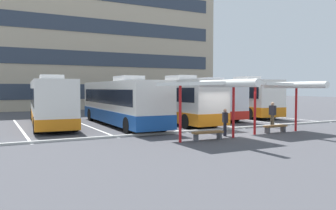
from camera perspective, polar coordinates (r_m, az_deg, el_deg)
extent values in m
plane|color=#47474C|center=(20.47, 10.58, -4.73)|extent=(160.00, 160.00, 0.00)
cube|color=tan|center=(51.47, -13.62, 11.30)|extent=(34.56, 14.66, 20.62)
cube|color=#2D3847|center=(43.81, -11.12, 2.27)|extent=(31.80, 0.08, 1.81)
cube|color=#2D3847|center=(43.97, -11.17, 7.65)|extent=(31.80, 0.08, 1.81)
cube|color=#2D3847|center=(44.50, -11.22, 12.94)|extent=(31.80, 0.08, 1.81)
cube|color=silver|center=(25.81, -19.28, 0.61)|extent=(3.47, 12.28, 2.94)
cube|color=orange|center=(25.88, -19.24, -1.90)|extent=(3.51, 12.33, 0.67)
cube|color=black|center=(25.80, -19.29, 1.41)|extent=(3.42, 11.32, 1.12)
cube|color=black|center=(31.82, -20.01, 1.63)|extent=(2.16, 0.26, 1.77)
cube|color=silver|center=(24.29, -19.11, 4.38)|extent=(1.65, 2.32, 0.36)
cylinder|color=black|center=(30.28, -21.93, -1.48)|extent=(0.38, 1.02, 1.00)
cylinder|color=black|center=(30.41, -17.67, -1.40)|extent=(0.38, 1.02, 1.00)
cylinder|color=black|center=(21.40, -21.46, -3.21)|extent=(0.38, 1.02, 1.00)
cylinder|color=black|center=(21.58, -15.45, -3.06)|extent=(0.38, 1.02, 1.00)
cube|color=silver|center=(24.46, -7.88, 0.56)|extent=(2.73, 12.20, 2.88)
cube|color=#194C9E|center=(24.52, -7.87, -1.79)|extent=(2.77, 12.24, 0.87)
cube|color=black|center=(24.44, -7.89, 1.48)|extent=(2.74, 11.23, 0.99)
cube|color=black|center=(30.23, -11.59, 1.62)|extent=(2.19, 0.12, 1.73)
cube|color=silver|center=(23.01, -6.69, 4.46)|extent=(1.54, 2.23, 0.36)
cylinder|color=black|center=(28.50, -12.96, -1.61)|extent=(0.32, 1.01, 1.00)
cylinder|color=black|center=(29.13, -8.58, -1.47)|extent=(0.32, 1.01, 1.00)
cylinder|color=black|center=(19.95, -6.82, -3.45)|extent=(0.32, 1.01, 1.00)
cylinder|color=black|center=(20.84, -0.88, -3.16)|extent=(0.32, 1.01, 1.00)
cube|color=silver|center=(26.34, 0.54, 0.87)|extent=(2.44, 11.54, 2.99)
cube|color=orange|center=(26.40, 0.54, -1.52)|extent=(2.48, 11.58, 0.79)
cube|color=black|center=(26.33, 0.55, 1.89)|extent=(2.47, 10.62, 0.96)
cube|color=black|center=(31.50, -4.43, 1.85)|extent=(2.15, 0.08, 1.80)
cube|color=silver|center=(25.07, 2.12, 4.60)|extent=(1.47, 2.20, 0.36)
cylinder|color=black|center=(29.69, -5.20, -1.37)|extent=(0.30, 1.00, 1.00)
cylinder|color=black|center=(30.62, -1.33, -1.23)|extent=(0.30, 1.00, 1.00)
cylinder|color=black|center=(22.25, 3.12, -2.78)|extent=(0.30, 1.00, 1.00)
cylinder|color=black|center=(23.48, 7.82, -2.51)|extent=(0.30, 1.00, 1.00)
cube|color=silver|center=(30.52, 5.85, 1.09)|extent=(3.52, 10.67, 2.95)
cube|color=red|center=(30.58, 5.84, -1.07)|extent=(3.57, 10.72, 0.65)
cube|color=black|center=(30.51, 5.85, 1.88)|extent=(3.47, 9.84, 1.02)
cube|color=black|center=(35.19, 1.84, 1.92)|extent=(2.23, 0.29, 1.77)
cube|color=silver|center=(29.37, 7.08, 4.25)|extent=(1.72, 2.34, 0.36)
cylinder|color=black|center=(33.35, 1.11, -0.89)|extent=(0.39, 1.02, 1.00)
cylinder|color=black|center=(34.34, 4.68, -0.79)|extent=(0.39, 1.02, 1.00)
cylinder|color=black|center=(26.85, 7.31, -1.83)|extent=(0.39, 1.02, 1.00)
cylinder|color=black|center=(28.07, 11.46, -1.66)|extent=(0.39, 1.02, 1.00)
cube|color=silver|center=(33.15, 11.90, 1.34)|extent=(3.52, 10.39, 3.13)
cube|color=orange|center=(33.20, 11.88, -0.66)|extent=(3.57, 10.43, 0.81)
cube|color=black|center=(33.14, 11.91, 2.20)|extent=(3.47, 9.58, 1.04)
cube|color=black|center=(37.44, 7.57, 2.12)|extent=(2.21, 0.30, 1.88)
cube|color=silver|center=(32.10, 13.21, 4.39)|extent=(1.72, 2.34, 0.36)
cylinder|color=black|center=(35.57, 7.19, -0.68)|extent=(0.40, 1.03, 1.00)
cylinder|color=black|center=(36.76, 10.33, -0.59)|extent=(0.40, 1.03, 1.00)
cylinder|color=black|center=(29.69, 13.79, -1.44)|extent=(0.40, 1.03, 1.00)
cylinder|color=black|center=(31.10, 17.25, -1.30)|extent=(0.40, 1.03, 1.00)
cube|color=white|center=(24.37, -23.68, -3.70)|extent=(0.16, 14.00, 0.01)
cube|color=white|center=(25.06, -13.67, -3.36)|extent=(0.16, 14.00, 0.01)
cube|color=white|center=(26.46, -4.46, -2.96)|extent=(0.16, 14.00, 0.01)
cube|color=white|center=(28.47, 3.63, -2.55)|extent=(0.16, 14.00, 0.01)
cube|color=white|center=(30.97, 10.54, -2.15)|extent=(0.16, 14.00, 0.01)
cube|color=white|center=(33.84, 16.34, -1.80)|extent=(0.16, 14.00, 0.01)
cylinder|color=red|center=(16.68, 2.08, -1.46)|extent=(0.14, 0.14, 2.86)
cylinder|color=red|center=(18.56, 11.01, -1.07)|extent=(0.14, 0.14, 2.86)
cube|color=white|center=(17.52, 6.81, 3.68)|extent=(4.33, 3.34, 0.27)
cylinder|color=white|center=(16.29, 9.86, 3.61)|extent=(0.36, 4.32, 0.36)
cube|color=brown|center=(17.67, 6.74, -4.60)|extent=(1.73, 0.51, 0.10)
cube|color=#4C4C51|center=(17.35, 4.74, -5.48)|extent=(0.14, 0.34, 0.35)
cube|color=#4C4C51|center=(18.08, 8.65, -5.16)|extent=(0.14, 0.34, 0.35)
cylinder|color=red|center=(20.11, 14.49, -0.87)|extent=(0.14, 0.14, 2.82)
cylinder|color=red|center=(22.52, 20.84, -0.58)|extent=(0.14, 0.14, 2.82)
cube|color=white|center=(21.25, 17.91, 3.29)|extent=(4.37, 2.80, 0.24)
cylinder|color=white|center=(20.39, 20.43, 3.19)|extent=(0.36, 4.37, 0.36)
cube|color=brown|center=(21.41, 17.70, -3.41)|extent=(1.60, 0.43, 0.10)
cube|color=#4C4C51|center=(20.97, 16.45, -4.14)|extent=(0.12, 0.34, 0.35)
cube|color=#4C4C51|center=(21.90, 18.88, -3.88)|extent=(0.12, 0.34, 0.35)
cube|color=#ADADA8|center=(21.69, 8.02, -4.12)|extent=(44.00, 0.24, 0.12)
cylinder|color=black|center=(19.29, 9.55, -4.05)|extent=(0.14, 0.14, 0.76)
cylinder|color=black|center=(19.14, 9.68, -4.10)|extent=(0.14, 0.14, 0.76)
cube|color=#26262D|center=(19.14, 9.63, -2.10)|extent=(0.37, 0.49, 0.57)
sphere|color=tan|center=(19.11, 9.64, -0.94)|extent=(0.21, 0.21, 0.21)
cylinder|color=brown|center=(24.03, 17.38, -2.66)|extent=(0.14, 0.14, 0.86)
cylinder|color=brown|center=(24.16, 17.10, -2.63)|extent=(0.14, 0.14, 0.86)
cube|color=#26262D|center=(24.04, 17.26, -0.86)|extent=(0.25, 0.51, 0.64)
sphere|color=tan|center=(24.02, 17.28, 0.18)|extent=(0.23, 0.23, 0.23)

